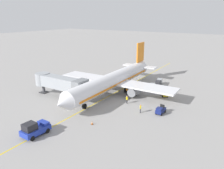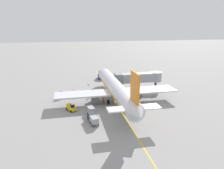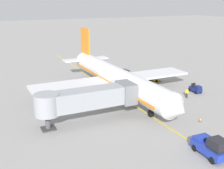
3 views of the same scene
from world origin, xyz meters
name	(u,v)px [view 3 (image 3 of 3)]	position (x,y,z in m)	size (l,w,h in m)	color
ground_plane	(113,92)	(0.00, 0.00, 0.00)	(400.00, 400.00, 0.00)	gray
gate_lead_in_line	(113,92)	(0.00, 0.00, 0.00)	(0.24, 80.00, 0.01)	gold
parked_airliner	(115,77)	(0.30, 1.46, 3.19)	(30.06, 37.24, 10.63)	silver
jet_bridge	(87,99)	(9.16, 10.55, 3.46)	(14.39, 3.50, 4.98)	#93999E
pushback_tractor	(212,147)	(0.13, 25.06, 1.10)	(2.37, 4.48, 2.40)	#1E339E
baggage_tug_lead	(154,78)	(-10.97, -2.76, 0.71)	(2.35, 2.75, 1.62)	gold
baggage_tug_trailing	(196,89)	(-13.59, 6.92, 0.71)	(1.39, 2.55, 1.62)	navy
baggage_cart_front	(131,76)	(-6.77, -5.48, 0.95)	(1.72, 2.98, 1.58)	#4C4C51
baggage_cart_second_in_train	(125,73)	(-7.01, -8.67, 0.95)	(1.72, 2.98, 1.58)	#4C4C51
baggage_cart_third_in_train	(119,71)	(-6.69, -10.68, 0.95)	(1.72, 2.98, 1.58)	#4C4C51
ground_crew_wing_walker	(157,92)	(-5.68, 5.81, 0.95)	(0.64, 0.50, 1.69)	#232328
ground_crew_loader	(130,86)	(-3.02, 0.86, 0.95)	(0.73, 0.28, 1.69)	#232328
ground_crew_marshaller	(187,93)	(-10.15, 8.54, 0.95)	(0.36, 0.70, 1.69)	#232328
safety_cone_nose_left	(200,120)	(-5.22, 17.42, 0.29)	(0.36, 0.36, 0.59)	black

